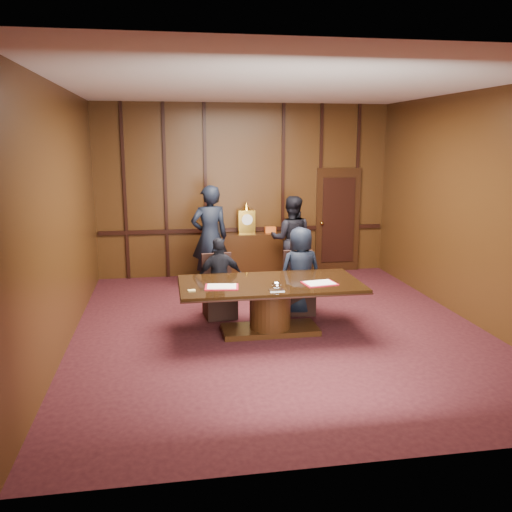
# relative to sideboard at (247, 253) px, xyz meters

# --- Properties ---
(room) EXTENTS (7.00, 7.04, 3.50)m
(room) POSITION_rel_sideboard_xyz_m (0.07, -3.12, 1.24)
(room) COLOR black
(room) RESTS_ON ground
(sideboard) EXTENTS (1.60, 0.45, 1.54)m
(sideboard) POSITION_rel_sideboard_xyz_m (0.00, 0.00, 0.00)
(sideboard) COLOR black
(sideboard) RESTS_ON ground
(conference_table) EXTENTS (2.62, 1.32, 0.76)m
(conference_table) POSITION_rel_sideboard_xyz_m (-0.16, -3.38, 0.02)
(conference_table) COLOR black
(conference_table) RESTS_ON ground
(folder_left) EXTENTS (0.50, 0.39, 0.02)m
(folder_left) POSITION_rel_sideboard_xyz_m (-0.88, -3.54, 0.28)
(folder_left) COLOR #AB0F21
(folder_left) RESTS_ON conference_table
(folder_right) EXTENTS (0.51, 0.40, 0.02)m
(folder_right) POSITION_rel_sideboard_xyz_m (0.51, -3.58, 0.28)
(folder_right) COLOR #AB0F21
(folder_right) RESTS_ON conference_table
(inkstand) EXTENTS (0.20, 0.14, 0.12)m
(inkstand) POSITION_rel_sideboard_xyz_m (-0.16, -3.83, 0.33)
(inkstand) COLOR white
(inkstand) RESTS_ON conference_table
(notepad) EXTENTS (0.11, 0.08, 0.01)m
(notepad) POSITION_rel_sideboard_xyz_m (-1.31, -3.66, 0.28)
(notepad) COLOR #D7B969
(notepad) RESTS_ON conference_table
(chair_left) EXTENTS (0.53, 0.53, 0.99)m
(chair_left) POSITION_rel_sideboard_xyz_m (-0.82, -2.50, -0.19)
(chair_left) COLOR black
(chair_left) RESTS_ON ground
(chair_right) EXTENTS (0.53, 0.53, 0.99)m
(chair_right) POSITION_rel_sideboard_xyz_m (0.49, -2.50, -0.19)
(chair_right) COLOR black
(chair_right) RESTS_ON ground
(signatory_left) EXTENTS (0.79, 0.43, 1.29)m
(signatory_left) POSITION_rel_sideboard_xyz_m (-0.81, -2.58, 0.16)
(signatory_left) COLOR black
(signatory_left) RESTS_ON ground
(signatory_right) EXTENTS (0.76, 0.55, 1.42)m
(signatory_right) POSITION_rel_sideboard_xyz_m (0.49, -2.58, 0.23)
(signatory_right) COLOR black
(signatory_right) RESTS_ON ground
(witness_left) EXTENTS (0.78, 0.58, 1.96)m
(witness_left) POSITION_rel_sideboard_xyz_m (-0.81, -0.75, 0.49)
(witness_left) COLOR black
(witness_left) RESTS_ON ground
(witness_right) EXTENTS (0.97, 0.84, 1.71)m
(witness_right) POSITION_rel_sideboard_xyz_m (0.81, -0.55, 0.37)
(witness_right) COLOR black
(witness_right) RESTS_ON ground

